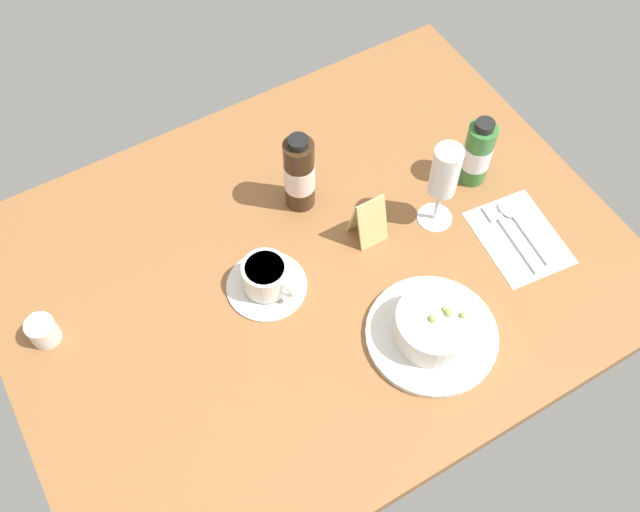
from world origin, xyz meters
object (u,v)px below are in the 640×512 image
creamer_jug (43,330)px  menu_card (369,218)px  wine_glass (444,175)px  sauce_bottle_green (477,153)px  coffee_cup (265,276)px  sauce_bottle_brown (299,174)px  porridge_bowl (434,328)px  cutlery_setting (518,235)px

creamer_jug → menu_card: menu_card is taller
wine_glass → menu_card: (-12.86, 3.32, -7.78)cm
sauce_bottle_green → coffee_cup: bearing=-178.3°
coffee_cup → wine_glass: (34.11, -3.18, 9.93)cm
sauce_bottle_green → menu_card: bearing=-177.2°
wine_glass → coffee_cup: bearing=174.7°
creamer_jug → sauce_bottle_brown: size_ratio=0.34×
porridge_bowl → creamer_jug: 65.12cm
sauce_bottle_green → cutlery_setting: bearing=-93.1°
porridge_bowl → wine_glass: wine_glass is taller
sauce_bottle_brown → creamer_jug: bearing=-176.3°
creamer_jug → sauce_bottle_brown: sauce_bottle_brown is taller
menu_card → sauce_bottle_brown: bearing=118.3°
creamer_jug → menu_card: bearing=-9.3°
creamer_jug → sauce_bottle_brown: (51.14, 3.30, 5.69)cm
porridge_bowl → cutlery_setting: porridge_bowl is taller
menu_card → coffee_cup: bearing=-179.6°
menu_card → creamer_jug: bearing=170.7°
coffee_cup → sauce_bottle_brown: sauce_bottle_brown is taller
cutlery_setting → menu_card: size_ratio=1.91×
creamer_jug → sauce_bottle_brown: bearing=3.7°
coffee_cup → sauce_bottle_brown: 20.03cm
wine_glass → sauce_bottle_green: (11.76, 4.53, -5.78)cm
menu_card → sauce_bottle_green: bearing=2.8°
sauce_bottle_brown → menu_card: size_ratio=1.72×
wine_glass → sauce_bottle_green: size_ratio=1.25×
wine_glass → porridge_bowl: bearing=-126.3°
sauce_bottle_brown → wine_glass: bearing=-39.2°
coffee_cup → wine_glass: wine_glass is taller
wine_glass → sauce_bottle_brown: (-19.77, 16.14, -4.66)cm
porridge_bowl → menu_card: size_ratio=2.20×
porridge_bowl → sauce_bottle_brown: size_ratio=1.28×
porridge_bowl → sauce_bottle_green: (26.37, 24.41, 3.84)cm
coffee_cup → menu_card: 21.35cm
coffee_cup → sauce_bottle_green: sauce_bottle_green is taller
cutlery_setting → wine_glass: 20.04cm
creamer_jug → wine_glass: size_ratio=0.31×
creamer_jug → sauce_bottle_green: sauce_bottle_green is taller
cutlery_setting → porridge_bowl: bearing=-161.1°
sauce_bottle_brown → menu_card: bearing=-61.7°
creamer_jug → porridge_bowl: bearing=-30.2°
cutlery_setting → sauce_bottle_brown: bearing=138.4°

